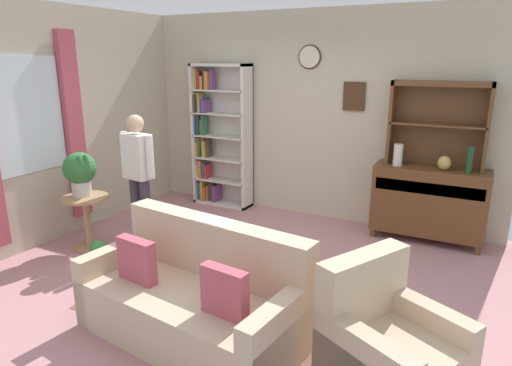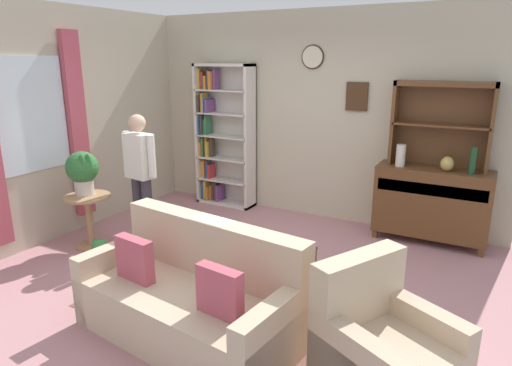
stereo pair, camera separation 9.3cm
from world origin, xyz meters
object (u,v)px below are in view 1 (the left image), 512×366
object	(u,v)px
armchair_floral	(388,348)
potted_plant_large	(80,171)
coffee_table	(270,254)
sideboard	(429,201)
person_reading	(138,171)
bookshelf	(218,137)
bottle_wine	(470,160)
plant_stand	(87,216)
vase_tall	(398,155)
book_stack	(269,243)
sideboard_hutch	(439,112)
vase_round	(444,163)
potted_plant_small	(98,250)
couch_floral	(194,299)

from	to	relation	value
armchair_floral	potted_plant_large	world-z (taller)	potted_plant_large
armchair_floral	coffee_table	world-z (taller)	armchair_floral
sideboard	armchair_floral	size ratio (longest dim) A/B	1.25
person_reading	bookshelf	bearing A→B (deg)	90.68
person_reading	coffee_table	world-z (taller)	person_reading
bottle_wine	plant_stand	bearing A→B (deg)	-152.88
vase_tall	plant_stand	distance (m)	3.75
book_stack	coffee_table	bearing A→B (deg)	99.10
sideboard	sideboard_hutch	world-z (taller)	sideboard_hutch
vase_round	potted_plant_large	bearing A→B (deg)	-151.53
armchair_floral	sideboard_hutch	bearing A→B (deg)	92.01
potted_plant_small	coffee_table	bearing A→B (deg)	10.73
bookshelf	book_stack	bearing A→B (deg)	-48.05
vase_tall	coffee_table	world-z (taller)	vase_tall
plant_stand	potted_plant_small	xyz separation A→B (m)	(0.40, -0.25, -0.24)
potted_plant_large	book_stack	bearing A→B (deg)	2.01
plant_stand	person_reading	size ratio (longest dim) A/B	0.41
sideboard_hutch	vase_tall	bearing A→B (deg)	-154.11
vase_tall	potted_plant_small	size ratio (longest dim) A/B	1.02
bookshelf	vase_round	world-z (taller)	bookshelf
armchair_floral	potted_plant_small	xyz separation A→B (m)	(-3.20, 0.49, -0.14)
potted_plant_large	book_stack	xyz separation A→B (m)	(2.36, 0.08, -0.46)
potted_plant_large	potted_plant_small	world-z (taller)	potted_plant_large
couch_floral	potted_plant_small	distance (m)	1.81
vase_tall	potted_plant_small	distance (m)	3.63
person_reading	book_stack	bearing A→B (deg)	-9.08
book_stack	couch_floral	bearing A→B (deg)	-102.45
armchair_floral	potted_plant_small	size ratio (longest dim) A/B	4.01
armchair_floral	person_reading	xyz separation A→B (m)	(-3.13, 1.13, 0.62)
couch_floral	plant_stand	bearing A→B (deg)	158.10
coffee_table	vase_round	bearing A→B (deg)	55.18
sideboard_hutch	person_reading	bearing A→B (deg)	-149.28
coffee_table	book_stack	distance (m)	0.12
couch_floral	book_stack	xyz separation A→B (m)	(0.21, 0.95, 0.16)
sideboard	vase_round	bearing A→B (deg)	-27.17
bottle_wine	person_reading	bearing A→B (deg)	-154.91
couch_floral	potted_plant_small	xyz separation A→B (m)	(-1.70, 0.60, -0.16)
sideboard_hutch	bookshelf	bearing A→B (deg)	-179.54
couch_floral	potted_plant_large	world-z (taller)	potted_plant_large
plant_stand	book_stack	xyz separation A→B (m)	(2.31, 0.10, 0.08)
bookshelf	potted_plant_large	xyz separation A→B (m)	(-0.51, -2.15, -0.11)
sideboard	sideboard_hutch	xyz separation A→B (m)	(0.00, 0.11, 1.05)
sideboard_hutch	vase_round	size ratio (longest dim) A/B	6.47
couch_floral	person_reading	size ratio (longest dim) A/B	1.21
couch_floral	plant_stand	size ratio (longest dim) A/B	2.98
sideboard_hutch	vase_round	distance (m)	0.60
plant_stand	person_reading	distance (m)	0.80
potted_plant_small	coffee_table	world-z (taller)	coffee_table
sideboard	vase_round	size ratio (longest dim) A/B	7.65
sideboard	book_stack	world-z (taller)	sideboard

